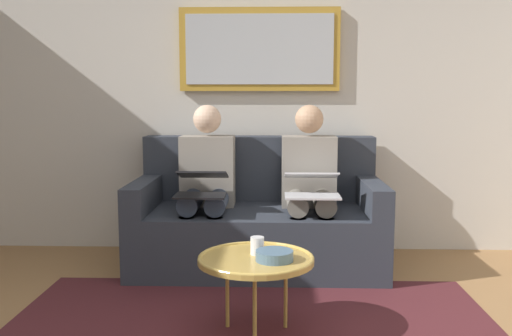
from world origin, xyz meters
TOP-DOWN VIEW (x-y plane):
  - wall_rear at (0.00, -2.60)m, footprint 6.00×0.12m
  - couch at (0.00, -2.12)m, footprint 1.72×0.90m
  - framed_mirror at (0.00, -2.51)m, footprint 1.21×0.05m
  - coffee_table at (-0.03, -0.90)m, footprint 0.58×0.58m
  - cup at (-0.03, -0.96)m, footprint 0.07×0.07m
  - bowl at (-0.12, -0.85)m, footprint 0.18×0.18m
  - person_left at (-0.36, -2.05)m, footprint 0.38×0.58m
  - laptop_silver at (-0.36, -1.81)m, footprint 0.35×0.36m
  - person_right at (0.36, -2.05)m, footprint 0.38×0.58m
  - laptop_black at (0.36, -1.81)m, footprint 0.33×0.37m

SIDE VIEW (x-z plane):
  - couch at x=0.00m, z-range -0.14..0.76m
  - coffee_table at x=-0.03m, z-range 0.18..0.60m
  - bowl at x=-0.12m, z-range 0.40..0.45m
  - cup at x=-0.03m, z-range 0.40..0.49m
  - person_left at x=-0.36m, z-range 0.04..1.18m
  - person_right at x=0.36m, z-range 0.04..1.18m
  - laptop_black at x=0.36m, z-range 0.55..0.71m
  - laptop_silver at x=-0.36m, z-range 0.55..0.71m
  - wall_rear at x=0.00m, z-range 0.00..2.60m
  - framed_mirror at x=0.00m, z-range 1.24..1.86m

